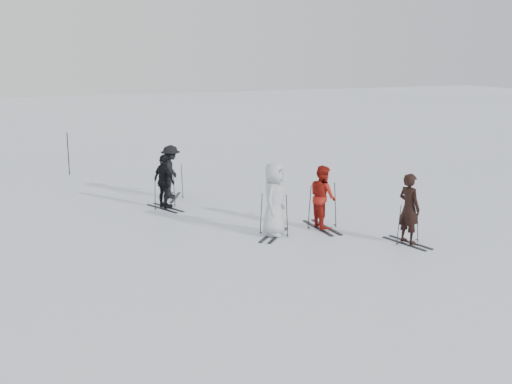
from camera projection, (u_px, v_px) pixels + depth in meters
ground at (271, 235)px, 17.50m from camera, size 120.00×120.00×0.00m
skier_near_dark at (409, 209)px, 16.53m from camera, size 0.55×0.73×1.83m
skier_red at (323, 198)px, 17.99m from camera, size 0.71×0.89×1.77m
skier_grey at (274, 200)px, 17.24m from camera, size 1.12×1.14×1.98m
skier_uphill_left at (164, 182)px, 20.27m from camera, size 0.73×1.08×1.71m
skier_uphill_far at (171, 172)px, 21.75m from camera, size 1.11×1.33×1.78m
skis_near_dark at (408, 223)px, 16.61m from camera, size 1.66×1.07×1.13m
skis_red at (323, 205)px, 18.04m from camera, size 1.85×1.04×1.32m
skis_grey at (274, 214)px, 17.32m from camera, size 1.79×1.76×1.20m
skis_uphill_left at (165, 190)px, 20.33m from camera, size 1.83×1.37×1.19m
skis_uphill_far at (171, 180)px, 21.81m from camera, size 1.88×1.54×1.21m
piste_marker at (68, 154)px, 25.85m from camera, size 0.05×0.05×1.72m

